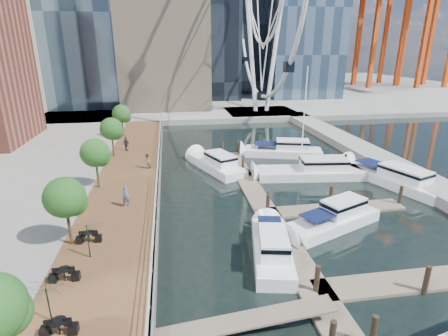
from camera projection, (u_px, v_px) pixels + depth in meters
ground at (255, 277)px, 21.16m from camera, size 520.00×520.00×0.00m
boardwalk at (127, 186)px, 33.68m from camera, size 6.00×60.00×1.00m
seawall at (159, 185)px, 34.13m from camera, size 0.25×60.00×1.00m
land_far at (182, 88)px, 116.29m from camera, size 200.00×114.00×1.00m
breakwater at (375, 157)px, 42.65m from camera, size 4.00×60.00×1.00m
pier at (261, 113)px, 71.66m from camera, size 14.00×12.00×1.00m
railing at (157, 175)px, 33.78m from camera, size 0.10×60.00×1.05m
floating_docks at (315, 196)px, 31.51m from camera, size 16.00×34.00×2.60m
port_cranes at (388, 26)px, 114.08m from camera, size 40.00×52.00×38.00m
street_trees at (95, 153)px, 31.16m from camera, size 2.60×42.60×4.60m
cafe_tables at (62, 299)px, 17.31m from camera, size 2.50×13.70×0.74m
yacht_foreground at (333, 227)px, 27.01m from camera, size 9.11×5.71×2.15m
pedestrian_near at (126, 196)px, 27.96m from camera, size 0.69×0.48×1.79m
pedestrian_mid at (147, 161)px, 36.91m from camera, size 0.93×1.02×1.71m
pedestrian_far at (126, 144)px, 43.36m from camera, size 1.11×1.02×1.82m
moored_yachts at (311, 183)px, 36.04m from camera, size 23.81×36.84×11.50m
cafe_seating at (46, 321)px, 14.85m from camera, size 3.65×16.44×2.36m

